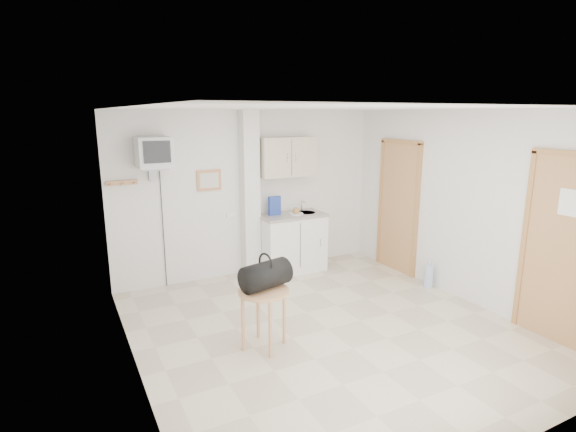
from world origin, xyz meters
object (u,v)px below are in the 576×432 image
round_table (264,299)px  duffel_bag (266,275)px  water_bottle (429,276)px  crt_television (154,153)px

round_table → duffel_bag: (0.04, 0.03, 0.25)m
round_table → water_bottle: (2.80, 0.45, -0.38)m
round_table → duffel_bag: size_ratio=1.13×
crt_television → water_bottle: crt_television is taller
crt_television → round_table: crt_television is taller
duffel_bag → water_bottle: 2.86m
round_table → water_bottle: size_ratio=1.72×
crt_television → round_table: size_ratio=3.30×
crt_television → round_table: bearing=-73.0°
water_bottle → crt_television: bearing=155.0°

